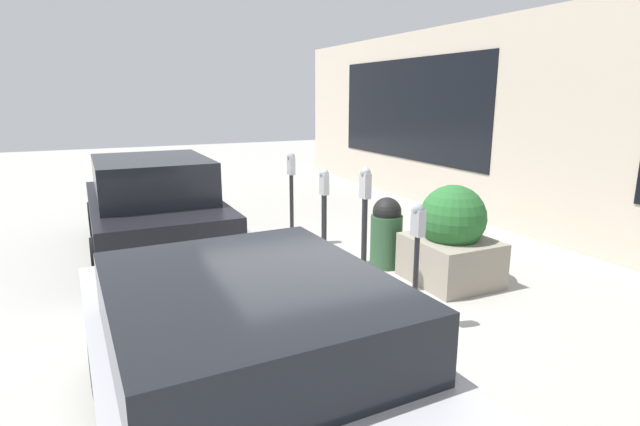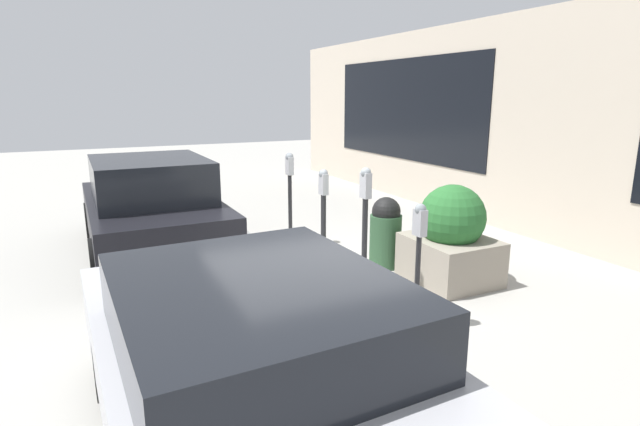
{
  "view_description": "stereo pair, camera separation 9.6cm",
  "coord_description": "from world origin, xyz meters",
  "px_view_note": "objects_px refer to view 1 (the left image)",
  "views": [
    {
      "loc": [
        -5.8,
        2.58,
        2.47
      ],
      "look_at": [
        0.0,
        -0.13,
        0.95
      ],
      "focal_mm": 28.0,
      "sensor_mm": 36.0,
      "label": 1
    },
    {
      "loc": [
        -5.76,
        2.66,
        2.47
      ],
      "look_at": [
        0.0,
        -0.13,
        0.95
      ],
      "focal_mm": 28.0,
      "sensor_mm": 36.0,
      "label": 2
    }
  ],
  "objects_px": {
    "parking_meter_middle": "(324,206)",
    "trash_bin": "(386,232)",
    "parked_car_front": "(245,361)",
    "parking_meter_second": "(365,213)",
    "parking_meter_fourth": "(291,184)",
    "parked_car_middle": "(154,203)",
    "planter_box": "(451,239)",
    "parking_meter_nearest": "(417,244)"
  },
  "relations": [
    {
      "from": "parking_meter_fourth",
      "to": "trash_bin",
      "type": "bearing_deg",
      "value": -151.98
    },
    {
      "from": "parking_meter_middle",
      "to": "trash_bin",
      "type": "bearing_deg",
      "value": -115.99
    },
    {
      "from": "parking_meter_second",
      "to": "parking_meter_middle",
      "type": "xyz_separation_m",
      "value": [
        1.14,
        0.01,
        -0.13
      ]
    },
    {
      "from": "parking_meter_second",
      "to": "trash_bin",
      "type": "relative_size",
      "value": 1.56
    },
    {
      "from": "parking_meter_nearest",
      "to": "parked_car_middle",
      "type": "bearing_deg",
      "value": 27.05
    },
    {
      "from": "parking_meter_middle",
      "to": "trash_bin",
      "type": "height_order",
      "value": "parking_meter_middle"
    },
    {
      "from": "parking_meter_nearest",
      "to": "parked_car_middle",
      "type": "relative_size",
      "value": 0.35
    },
    {
      "from": "parking_meter_second",
      "to": "parking_meter_nearest",
      "type": "bearing_deg",
      "value": 178.83
    },
    {
      "from": "parking_meter_second",
      "to": "planter_box",
      "type": "xyz_separation_m",
      "value": [
        -0.15,
        -1.26,
        -0.45
      ]
    },
    {
      "from": "parking_meter_fourth",
      "to": "parked_car_front",
      "type": "xyz_separation_m",
      "value": [
        -4.56,
        2.16,
        -0.32
      ]
    },
    {
      "from": "parking_meter_fourth",
      "to": "parked_car_middle",
      "type": "height_order",
      "value": "parking_meter_fourth"
    },
    {
      "from": "parked_car_front",
      "to": "planter_box",
      "type": "bearing_deg",
      "value": -61.13
    },
    {
      "from": "parked_car_front",
      "to": "trash_bin",
      "type": "bearing_deg",
      "value": -47.49
    },
    {
      "from": "parking_meter_nearest",
      "to": "parked_car_front",
      "type": "relative_size",
      "value": 0.36
    },
    {
      "from": "parked_car_front",
      "to": "parking_meter_middle",
      "type": "bearing_deg",
      "value": -35.17
    },
    {
      "from": "planter_box",
      "to": "parked_car_front",
      "type": "bearing_deg",
      "value": 120.95
    },
    {
      "from": "parking_meter_second",
      "to": "trash_bin",
      "type": "xyz_separation_m",
      "value": [
        0.75,
        -0.81,
        -0.53
      ]
    },
    {
      "from": "planter_box",
      "to": "trash_bin",
      "type": "xyz_separation_m",
      "value": [
        0.89,
        0.45,
        -0.07
      ]
    },
    {
      "from": "parking_meter_fourth",
      "to": "trash_bin",
      "type": "xyz_separation_m",
      "value": [
        -1.59,
        -0.85,
        -0.52
      ]
    },
    {
      "from": "planter_box",
      "to": "parked_car_middle",
      "type": "xyz_separation_m",
      "value": [
        3.18,
        3.41,
        0.18
      ]
    },
    {
      "from": "planter_box",
      "to": "parking_meter_fourth",
      "type": "bearing_deg",
      "value": 27.66
    },
    {
      "from": "parking_meter_fourth",
      "to": "parked_car_middle",
      "type": "relative_size",
      "value": 0.39
    },
    {
      "from": "parking_meter_middle",
      "to": "planter_box",
      "type": "relative_size",
      "value": 1.09
    },
    {
      "from": "parked_car_middle",
      "to": "planter_box",
      "type": "bearing_deg",
      "value": -133.6
    },
    {
      "from": "trash_bin",
      "to": "parking_meter_nearest",
      "type": "bearing_deg",
      "value": 156.1
    },
    {
      "from": "parking_meter_second",
      "to": "parking_meter_fourth",
      "type": "xyz_separation_m",
      "value": [
        2.34,
        0.04,
        -0.0
      ]
    },
    {
      "from": "parking_meter_middle",
      "to": "parking_meter_fourth",
      "type": "bearing_deg",
      "value": 1.39
    },
    {
      "from": "parking_meter_second",
      "to": "parking_meter_middle",
      "type": "relative_size",
      "value": 1.12
    },
    {
      "from": "parking_meter_second",
      "to": "parking_meter_middle",
      "type": "bearing_deg",
      "value": 0.51
    },
    {
      "from": "parking_meter_middle",
      "to": "parked_car_middle",
      "type": "height_order",
      "value": "parked_car_middle"
    },
    {
      "from": "parking_meter_second",
      "to": "parked_car_middle",
      "type": "distance_m",
      "value": 3.73
    },
    {
      "from": "parking_meter_fourth",
      "to": "parked_car_front",
      "type": "distance_m",
      "value": 5.06
    },
    {
      "from": "parking_meter_middle",
      "to": "parked_car_front",
      "type": "relative_size",
      "value": 0.37
    },
    {
      "from": "planter_box",
      "to": "parked_car_front",
      "type": "distance_m",
      "value": 4.04
    },
    {
      "from": "trash_bin",
      "to": "parked_car_front",
      "type": "bearing_deg",
      "value": 134.58
    },
    {
      "from": "parking_meter_nearest",
      "to": "parking_meter_fourth",
      "type": "xyz_separation_m",
      "value": [
        3.46,
        0.02,
        0.07
      ]
    },
    {
      "from": "parking_meter_middle",
      "to": "parked_car_middle",
      "type": "bearing_deg",
      "value": 48.54
    },
    {
      "from": "parking_meter_nearest",
      "to": "parking_meter_fourth",
      "type": "height_order",
      "value": "parking_meter_fourth"
    },
    {
      "from": "parking_meter_middle",
      "to": "parked_car_front",
      "type": "height_order",
      "value": "parking_meter_middle"
    },
    {
      "from": "parking_meter_second",
      "to": "parked_car_front",
      "type": "relative_size",
      "value": 0.42
    },
    {
      "from": "parking_meter_second",
      "to": "parking_meter_fourth",
      "type": "distance_m",
      "value": 2.34
    },
    {
      "from": "planter_box",
      "to": "trash_bin",
      "type": "bearing_deg",
      "value": 27.0
    }
  ]
}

